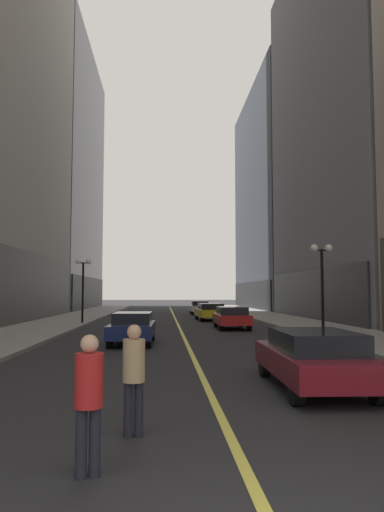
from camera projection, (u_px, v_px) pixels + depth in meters
ground_plane at (176, 320)px, 37.99m from camera, size 200.00×200.00×0.00m
sidewalk_left at (69, 319)px, 37.50m from camera, size 4.50×78.00×0.15m
sidewalk_right at (280, 319)px, 38.49m from camera, size 4.50×78.00×0.15m
lane_centre_stripe at (176, 320)px, 37.99m from camera, size 0.16×70.00×0.01m
building_left_far at (35, 179)px, 63.08m from camera, size 14.75×26.00×34.00m
building_right_mid at (378, 120)px, 39.68m from camera, size 12.16×24.00×32.63m
building_right_far at (293, 200)px, 64.93m from camera, size 11.96×26.00×29.08m
car_maroon at (313, 357)px, 10.93m from camera, size 1.91×4.66×1.32m
car_navy at (133, 327)px, 20.57m from camera, size 1.87×4.39×1.32m
car_red at (232, 317)px, 28.84m from camera, size 1.83×4.23×1.32m
car_yellow at (210, 311)px, 37.53m from camera, size 2.14×4.74×1.32m
car_white at (199, 307)px, 48.00m from camera, size 1.78×4.47×1.32m
pedestrian_in_tan_trench at (134, 371)px, 7.40m from camera, size 0.40×0.40×1.69m
pedestrian_in_red_jacket at (89, 394)px, 5.79m from camera, size 0.40×0.40×1.67m
street_lamp_left_far at (83, 276)px, 32.60m from camera, size 1.06×0.36×4.43m
street_lamp_right_mid at (322, 269)px, 22.66m from camera, size 1.06×0.36×4.43m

